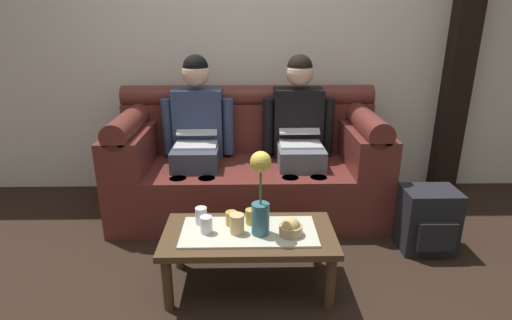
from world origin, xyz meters
TOP-DOWN VIEW (x-y plane):
  - ground_plane at (0.00, 0.00)m, footprint 14.00×14.00m
  - back_wall_patterned at (0.00, 1.70)m, footprint 6.00×0.12m
  - timber_pillar at (1.77, 1.58)m, footprint 0.20×0.20m
  - couch at (-0.00, 1.17)m, footprint 2.03×0.88m
  - person_left at (-0.39, 1.17)m, footprint 0.56×0.67m
  - person_right at (0.39, 1.17)m, footprint 0.56×0.67m
  - coffee_table at (0.00, 0.14)m, footprint 0.96×0.49m
  - flower_vase at (0.06, 0.11)m, footprint 0.11×0.11m
  - snack_bowl at (0.23, 0.10)m, footprint 0.13×0.13m
  - cup_near_left at (0.01, 0.23)m, footprint 0.07×0.07m
  - cup_near_right at (-0.10, 0.21)m, footprint 0.07×0.07m
  - cup_far_center at (-0.07, 0.12)m, footprint 0.08×0.08m
  - cup_far_left at (-0.27, 0.23)m, footprint 0.07×0.07m
  - cup_far_right at (-0.23, 0.13)m, footprint 0.07×0.07m
  - backpack_right at (1.19, 0.53)m, footprint 0.35×0.31m

SIDE VIEW (x-z plane):
  - ground_plane at x=0.00m, z-range 0.00..0.00m
  - backpack_right at x=1.19m, z-range 0.00..0.42m
  - coffee_table at x=0.00m, z-range 0.12..0.48m
  - couch at x=0.00m, z-range -0.11..0.86m
  - snack_bowl at x=0.23m, z-range 0.35..0.45m
  - cup_near_right at x=-0.10m, z-range 0.36..0.44m
  - cup_near_left at x=0.01m, z-range 0.36..0.45m
  - cup_far_right at x=-0.23m, z-range 0.36..0.46m
  - cup_far_left at x=-0.27m, z-range 0.36..0.46m
  - cup_far_center at x=-0.07m, z-range 0.36..0.47m
  - flower_vase at x=0.06m, z-range 0.36..0.83m
  - person_left at x=-0.39m, z-range 0.05..1.27m
  - person_right at x=0.39m, z-range 0.05..1.27m
  - back_wall_patterned at x=0.00m, z-range 0.00..2.90m
  - timber_pillar at x=1.77m, z-range 0.00..2.90m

